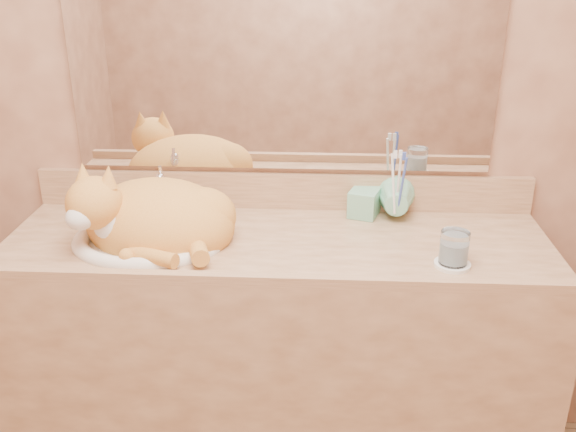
# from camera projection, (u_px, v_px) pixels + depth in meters

# --- Properties ---
(wall_back) EXTENTS (2.40, 0.02, 2.50)m
(wall_back) POSITION_uv_depth(u_px,v_px,m) (282.00, 86.00, 1.96)
(wall_back) COLOR brown
(wall_back) RESTS_ON ground
(vanity_counter) EXTENTS (1.60, 0.55, 0.85)m
(vanity_counter) POSITION_uv_depth(u_px,v_px,m) (277.00, 363.00, 2.03)
(vanity_counter) COLOR brown
(vanity_counter) RESTS_ON floor
(mirror) EXTENTS (1.30, 0.02, 0.80)m
(mirror) POSITION_uv_depth(u_px,v_px,m) (282.00, 39.00, 1.90)
(mirror) COLOR white
(mirror) RESTS_ON wall_back
(sink_basin) EXTENTS (0.51, 0.46, 0.14)m
(sink_basin) POSITION_uv_depth(u_px,v_px,m) (148.00, 220.00, 1.84)
(sink_basin) COLOR white
(sink_basin) RESTS_ON vanity_counter
(faucet) EXTENTS (0.06, 0.12, 0.16)m
(faucet) POSITION_uv_depth(u_px,v_px,m) (161.00, 195.00, 1.99)
(faucet) COLOR white
(faucet) RESTS_ON vanity_counter
(cat) EXTENTS (0.53, 0.47, 0.25)m
(cat) POSITION_uv_depth(u_px,v_px,m) (150.00, 215.00, 1.85)
(cat) COLOR #C87C2E
(cat) RESTS_ON sink_basin
(soap_dispenser) EXTENTS (0.11, 0.11, 0.19)m
(soap_dispenser) POSITION_uv_depth(u_px,v_px,m) (361.00, 192.00, 1.97)
(soap_dispenser) COLOR #76BE9A
(soap_dispenser) RESTS_ON vanity_counter
(toothbrush_cup) EXTENTS (0.13, 0.13, 0.11)m
(toothbrush_cup) POSITION_uv_depth(u_px,v_px,m) (396.00, 207.00, 1.96)
(toothbrush_cup) COLOR #76BE9A
(toothbrush_cup) RESTS_ON vanity_counter
(toothbrushes) EXTENTS (0.04, 0.04, 0.24)m
(toothbrushes) POSITION_uv_depth(u_px,v_px,m) (398.00, 181.00, 1.93)
(toothbrushes) COLOR white
(toothbrushes) RESTS_ON toothbrush_cup
(saucer) EXTENTS (0.10, 0.10, 0.01)m
(saucer) POSITION_uv_depth(u_px,v_px,m) (452.00, 264.00, 1.72)
(saucer) COLOR white
(saucer) RESTS_ON vanity_counter
(water_glass) EXTENTS (0.08, 0.08, 0.09)m
(water_glass) POSITION_uv_depth(u_px,v_px,m) (454.00, 248.00, 1.71)
(water_glass) COLOR white
(water_glass) RESTS_ON saucer
(lotion_bottle) EXTENTS (0.05, 0.05, 0.11)m
(lotion_bottle) POSITION_uv_depth(u_px,v_px,m) (88.00, 198.00, 2.04)
(lotion_bottle) COLOR white
(lotion_bottle) RESTS_ON vanity_counter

